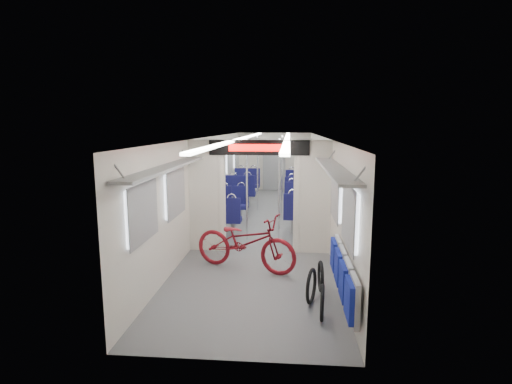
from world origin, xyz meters
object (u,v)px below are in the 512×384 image
(seat_bay_near_left, at_px, (228,208))
(stanchion_far_left, at_px, (258,173))
(bike_hoop_c, at_px, (321,278))
(bike_hoop_a, at_px, (322,304))
(seat_bay_far_right, at_px, (299,186))
(seat_bay_far_left, at_px, (244,185))
(stanchion_near_left, at_px, (247,190))
(seat_bay_near_right, at_px, (301,204))
(flip_bench, at_px, (343,274))
(bike_hoop_b, at_px, (311,288))
(bicycle, at_px, (245,242))
(stanchion_near_right, at_px, (279,190))
(stanchion_far_right, at_px, (282,175))

(seat_bay_near_left, height_order, stanchion_far_left, stanchion_far_left)
(stanchion_far_left, bearing_deg, bike_hoop_c, -76.29)
(bike_hoop_a, xyz_separation_m, seat_bay_far_right, (-0.13, 8.33, 0.32))
(seat_bay_far_right, bearing_deg, seat_bay_far_left, 176.36)
(bike_hoop_a, height_order, stanchion_near_left, stanchion_near_left)
(seat_bay_near_right, distance_m, stanchion_far_left, 2.23)
(flip_bench, height_order, seat_bay_near_left, seat_bay_near_left)
(bike_hoop_b, distance_m, seat_bay_near_right, 4.76)
(bike_hoop_a, xyz_separation_m, stanchion_near_left, (-1.40, 3.76, 0.92))
(seat_bay_far_left, bearing_deg, bicycle, -83.38)
(seat_bay_near_left, xyz_separation_m, stanchion_far_left, (0.58, 2.24, 0.63))
(bike_hoop_a, height_order, stanchion_far_left, stanchion_far_left)
(bicycle, relative_size, stanchion_far_left, 0.85)
(bicycle, bearing_deg, seat_bay_near_right, 2.15)
(flip_bench, xyz_separation_m, seat_bay_far_right, (-0.42, 8.12, -0.03))
(seat_bay_far_left, distance_m, stanchion_near_right, 4.86)
(stanchion_near_left, height_order, stanchion_near_right, same)
(bicycle, bearing_deg, bike_hoop_b, -119.80)
(flip_bench, distance_m, stanchion_far_right, 6.43)
(flip_bench, height_order, stanchion_far_right, stanchion_far_right)
(seat_bay_far_left, bearing_deg, seat_bay_near_right, -59.56)
(seat_bay_near_left, distance_m, seat_bay_near_right, 1.94)
(bike_hoop_b, relative_size, seat_bay_near_right, 0.26)
(seat_bay_far_right, height_order, stanchion_far_right, stanchion_far_right)
(bike_hoop_b, height_order, seat_bay_far_left, seat_bay_far_left)
(bicycle, xyz_separation_m, seat_bay_far_left, (-0.77, 6.62, 0.05))
(bicycle, height_order, stanchion_far_left, stanchion_far_left)
(bike_hoop_a, distance_m, seat_bay_far_right, 8.34)
(seat_bay_near_right, height_order, seat_bay_far_left, seat_bay_far_left)
(seat_bay_near_left, distance_m, stanchion_far_left, 2.39)
(seat_bay_near_right, distance_m, stanchion_near_left, 2.07)
(flip_bench, relative_size, stanchion_near_left, 0.93)
(bike_hoop_a, xyz_separation_m, stanchion_near_right, (-0.68, 3.81, 0.92))
(seat_bay_near_left, relative_size, seat_bay_near_right, 0.92)
(bicycle, xyz_separation_m, stanchion_far_left, (-0.19, 5.15, 0.63))
(bike_hoop_c, bearing_deg, stanchion_near_left, 117.46)
(stanchion_far_left, bearing_deg, bike_hoop_a, -78.52)
(stanchion_far_left, bearing_deg, seat_bay_near_left, -104.59)
(bike_hoop_c, distance_m, stanchion_far_left, 6.28)
(bike_hoop_c, bearing_deg, stanchion_far_left, 103.71)
(seat_bay_far_left, height_order, stanchion_far_left, stanchion_far_left)
(stanchion_far_left, distance_m, stanchion_far_right, 0.87)
(seat_bay_far_left, bearing_deg, stanchion_far_left, -68.32)
(seat_bay_near_right, xyz_separation_m, stanchion_far_right, (-0.54, 1.28, 0.61))
(bike_hoop_c, xyz_separation_m, seat_bay_near_right, (-0.18, 4.31, 0.32))
(bike_hoop_c, bearing_deg, stanchion_far_right, 97.38)
(bicycle, relative_size, seat_bay_far_right, 0.93)
(stanchion_near_right, height_order, stanchion_far_left, same)
(bicycle, height_order, seat_bay_near_right, seat_bay_near_right)
(seat_bay_far_right, bearing_deg, seat_bay_near_right, -90.00)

